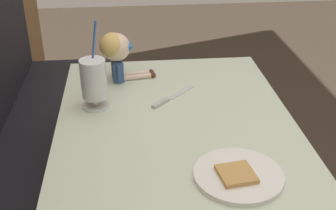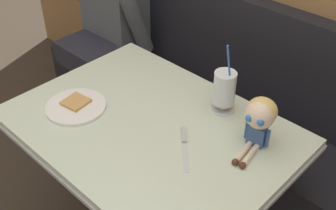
# 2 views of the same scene
# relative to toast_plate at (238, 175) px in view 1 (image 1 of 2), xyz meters

# --- Properties ---
(diner_table) EXTENTS (1.11, 0.81, 0.74)m
(diner_table) POSITION_rel_toast_plate_xyz_m (0.30, 0.14, -0.21)
(diner_table) COLOR beige
(diner_table) RESTS_ON ground
(toast_plate) EXTENTS (0.25, 0.25, 0.03)m
(toast_plate) POSITION_rel_toast_plate_xyz_m (0.00, 0.00, 0.00)
(toast_plate) COLOR white
(toast_plate) RESTS_ON diner_table
(milkshake_glass) EXTENTS (0.10, 0.10, 0.32)m
(milkshake_glass) POSITION_rel_toast_plate_xyz_m (0.45, 0.41, 0.09)
(milkshake_glass) COLOR silver
(milkshake_glass) RESTS_ON diner_table
(butter_knife) EXTENTS (0.18, 0.18, 0.01)m
(butter_knife) POSITION_rel_toast_plate_xyz_m (0.47, 0.15, -0.00)
(butter_knife) COLOR silver
(butter_knife) RESTS_ON diner_table
(seated_doll) EXTENTS (0.13, 0.23, 0.20)m
(seated_doll) POSITION_rel_toast_plate_xyz_m (0.67, 0.33, 0.12)
(seated_doll) COLOR #385689
(seated_doll) RESTS_ON diner_table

